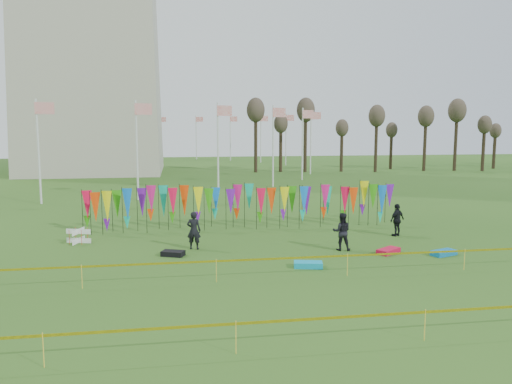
{
  "coord_description": "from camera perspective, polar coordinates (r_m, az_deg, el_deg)",
  "views": [
    {
      "loc": [
        -3.59,
        -20.16,
        5.86
      ],
      "look_at": [
        0.57,
        6.0,
        2.42
      ],
      "focal_mm": 35.0,
      "sensor_mm": 36.0,
      "label": 1
    }
  ],
  "objects": [
    {
      "name": "person_right",
      "position": [
        28.07,
        15.82,
        -3.09
      ],
      "size": [
        1.19,
        1.0,
        1.77
      ],
      "primitive_type": "imported",
      "rotation": [
        0.0,
        0.0,
        3.62
      ],
      "color": "black",
      "rests_on": "ground"
    },
    {
      "name": "kite_bag_turquoise",
      "position": [
        21.33,
        5.98,
        -8.26
      ],
      "size": [
        1.29,
        0.83,
        0.24
      ],
      "primitive_type": "cube",
      "rotation": [
        0.0,
        0.0,
        -0.21
      ],
      "color": "#0EA8D5",
      "rests_on": "ground"
    },
    {
      "name": "ground",
      "position": [
        21.3,
        1.04,
        -8.57
      ],
      "size": [
        160.0,
        160.0,
        0.0
      ],
      "primitive_type": "plane",
      "color": "#285016",
      "rests_on": "ground"
    },
    {
      "name": "caution_tape_near",
      "position": [
        19.4,
        1.3,
        -7.78
      ],
      "size": [
        26.0,
        0.02,
        0.9
      ],
      "color": "#E3D904",
      "rests_on": "ground"
    },
    {
      "name": "kite_bag_teal",
      "position": [
        24.73,
        20.65,
        -6.51
      ],
      "size": [
        1.33,
        0.95,
        0.23
      ],
      "primitive_type": "cube",
      "rotation": [
        0.0,
        0.0,
        0.35
      ],
      "color": "#0C72B5",
      "rests_on": "ground"
    },
    {
      "name": "flagpole_ring",
      "position": [
        68.98,
        -17.79,
        5.51
      ],
      "size": [
        57.4,
        56.16,
        8.0
      ],
      "color": "silver",
      "rests_on": "ground"
    },
    {
      "name": "person_mid",
      "position": [
        24.28,
        9.77,
        -4.48
      ],
      "size": [
        0.99,
        0.75,
        1.81
      ],
      "primitive_type": "imported",
      "rotation": [
        0.0,
        0.0,
        2.89
      ],
      "color": "black",
      "rests_on": "ground"
    },
    {
      "name": "box_kite",
      "position": [
        27.01,
        -19.62,
        -4.75
      ],
      "size": [
        0.67,
        0.67,
        0.75
      ],
      "rotation": [
        0.0,
        0.0,
        -0.29
      ],
      "color": "red",
      "rests_on": "ground"
    },
    {
      "name": "kite_bag_red",
      "position": [
        24.31,
        14.9,
        -6.52
      ],
      "size": [
        1.34,
        1.17,
        0.23
      ],
      "primitive_type": "cube",
      "rotation": [
        0.0,
        0.0,
        0.6
      ],
      "color": "red",
      "rests_on": "ground"
    },
    {
      "name": "person_left",
      "position": [
        24.3,
        -7.12,
        -4.37
      ],
      "size": [
        0.77,
        0.64,
        1.85
      ],
      "primitive_type": "imported",
      "rotation": [
        0.0,
        0.0,
        2.91
      ],
      "color": "black",
      "rests_on": "ground"
    },
    {
      "name": "kite_bag_black",
      "position": [
        23.37,
        -9.47,
        -6.93
      ],
      "size": [
        1.15,
        0.93,
        0.23
      ],
      "primitive_type": "cube",
      "rotation": [
        0.0,
        0.0,
        -0.4
      ],
      "color": "black",
      "rests_on": "ground"
    },
    {
      "name": "banner_row",
      "position": [
        29.17,
        -1.31,
        -0.95
      ],
      "size": [
        18.64,
        0.64,
        2.5
      ],
      "color": "black",
      "rests_on": "ground"
    },
    {
      "name": "tree_line",
      "position": [
        73.37,
        20.16,
        7.2
      ],
      "size": [
        53.92,
        1.92,
        7.84
      ],
      "color": "#35291A",
      "rests_on": "ground"
    },
    {
      "name": "caution_tape_far",
      "position": [
        13.7,
        6.06,
        -14.42
      ],
      "size": [
        26.0,
        0.02,
        0.9
      ],
      "color": "#E3D904",
      "rests_on": "ground"
    }
  ]
}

